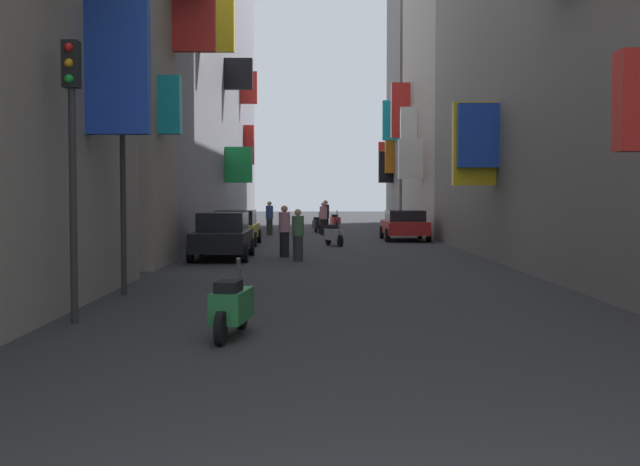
% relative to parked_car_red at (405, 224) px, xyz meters
% --- Properties ---
extents(ground_plane, '(140.00, 140.00, 0.00)m').
position_rel_parked_car_red_xyz_m(ground_plane, '(-3.57, -4.65, -0.73)').
color(ground_plane, '#2D2D30').
extents(building_left_mid_c, '(7.39, 36.58, 19.47)m').
position_rel_parked_car_red_xyz_m(building_left_mid_c, '(-11.56, 7.06, 9.00)').
color(building_left_mid_c, gray).
rests_on(building_left_mid_c, ground).
extents(building_right_mid_b, '(7.26, 13.86, 16.00)m').
position_rel_parked_car_red_xyz_m(building_right_mid_b, '(4.42, 7.40, 7.26)').
color(building_right_mid_b, '#9E9384').
rests_on(building_right_mid_b, ground).
extents(building_right_far, '(7.01, 9.59, 16.66)m').
position_rel_parked_car_red_xyz_m(building_right_far, '(4.42, 20.56, 7.58)').
color(building_right_far, slate).
rests_on(building_right_far, ground).
extents(parked_car_red, '(2.01, 4.48, 1.38)m').
position_rel_parked_car_red_xyz_m(parked_car_red, '(0.00, 0.00, 0.00)').
color(parked_car_red, '#B21E1E').
rests_on(parked_car_red, ground).
extents(parked_car_yellow, '(1.93, 4.29, 1.44)m').
position_rel_parked_car_red_xyz_m(parked_car_yellow, '(-7.42, -3.41, 0.02)').
color(parked_car_yellow, gold).
rests_on(parked_car_yellow, ground).
extents(parked_car_black, '(1.86, 4.41, 1.51)m').
position_rel_parked_car_red_xyz_m(parked_car_black, '(-7.17, -10.95, 0.05)').
color(parked_car_black, black).
rests_on(parked_car_black, ground).
extents(scooter_green, '(0.58, 1.94, 1.13)m').
position_rel_parked_car_red_xyz_m(scooter_green, '(-5.45, -25.97, -0.27)').
color(scooter_green, '#287F3D').
rests_on(scooter_green, ground).
extents(scooter_silver, '(0.78, 1.84, 1.13)m').
position_rel_parked_car_red_xyz_m(scooter_silver, '(-3.35, -4.14, -0.27)').
color(scooter_silver, '#ADADB2').
rests_on(scooter_silver, ground).
extents(scooter_red, '(0.61, 1.86, 1.13)m').
position_rel_parked_car_red_xyz_m(scooter_red, '(-2.77, 13.70, -0.27)').
color(scooter_red, red).
rests_on(scooter_red, ground).
extents(scooter_black, '(0.61, 1.76, 1.13)m').
position_rel_parked_car_red_xyz_m(scooter_black, '(-3.91, 7.49, -0.27)').
color(scooter_black, black).
rests_on(scooter_black, ground).
extents(pedestrian_crossing, '(0.53, 0.53, 1.64)m').
position_rel_parked_car_red_xyz_m(pedestrian_crossing, '(-4.70, -11.87, 0.08)').
color(pedestrian_crossing, '#343434').
rests_on(pedestrian_crossing, ground).
extents(pedestrian_near_left, '(0.46, 0.46, 1.75)m').
position_rel_parked_car_red_xyz_m(pedestrian_near_left, '(-6.44, 5.05, 0.14)').
color(pedestrian_near_left, '#2F2F2F').
rests_on(pedestrian_near_left, ground).
extents(pedestrian_near_right, '(0.47, 0.47, 1.71)m').
position_rel_parked_car_red_xyz_m(pedestrian_near_right, '(-3.65, 4.76, 0.12)').
color(pedestrian_near_right, black).
rests_on(pedestrian_near_right, ground).
extents(pedestrian_mid_street, '(0.41, 0.41, 1.80)m').
position_rel_parked_car_red_xyz_m(pedestrian_mid_street, '(-3.52, 5.92, 0.17)').
color(pedestrian_mid_street, black).
rests_on(pedestrian_mid_street, ground).
extents(pedestrian_far_away, '(0.52, 0.52, 1.73)m').
position_rel_parked_car_red_xyz_m(pedestrian_far_away, '(-5.18, -10.22, 0.13)').
color(pedestrian_far_away, black).
rests_on(pedestrian_far_away, ground).
extents(traffic_light_near_corner, '(0.26, 0.34, 4.57)m').
position_rel_parked_car_red_xyz_m(traffic_light_near_corner, '(-8.19, -20.77, 2.36)').
color(traffic_light_near_corner, '#2D2D2D').
rests_on(traffic_light_near_corner, ground).
extents(traffic_light_far_corner, '(0.26, 0.34, 4.56)m').
position_rel_parked_car_red_xyz_m(traffic_light_far_corner, '(-8.14, -24.62, 2.35)').
color(traffic_light_far_corner, '#2D2D2D').
rests_on(traffic_light_far_corner, ground).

